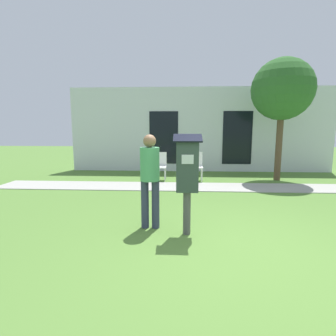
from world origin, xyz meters
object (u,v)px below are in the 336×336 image
person_standing (150,174)px  outdoor_chair_middle (196,164)px  parking_meter (187,171)px  outdoor_chair_left (160,164)px

person_standing → outdoor_chair_middle: 4.23m
parking_meter → outdoor_chair_left: bearing=100.6°
outdoor_chair_left → outdoor_chair_middle: same height
parking_meter → person_standing: (-0.61, 0.23, -0.09)m
parking_meter → outdoor_chair_left: size_ratio=1.77×
parking_meter → outdoor_chair_left: parking_meter is taller
parking_meter → outdoor_chair_middle: (0.35, 4.33, -0.49)m
parking_meter → outdoor_chair_middle: bearing=85.4°
person_standing → outdoor_chair_left: (-0.20, 4.10, -0.40)m
person_standing → outdoor_chair_left: size_ratio=1.76×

